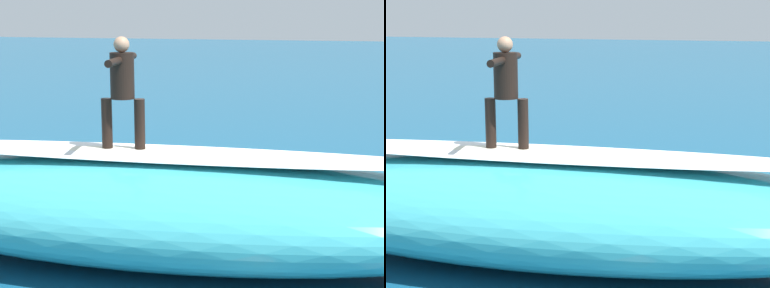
# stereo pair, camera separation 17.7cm
# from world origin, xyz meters

# --- Properties ---
(ground_plane) EXTENTS (120.00, 120.00, 0.00)m
(ground_plane) POSITION_xyz_m (0.00, 0.00, 0.00)
(ground_plane) COLOR #145175
(wave_crest) EXTENTS (9.50, 3.55, 1.39)m
(wave_crest) POSITION_xyz_m (-0.48, 2.42, 0.70)
(wave_crest) COLOR teal
(wave_crest) RESTS_ON ground_plane
(wave_foam_lip) EXTENTS (7.98, 1.53, 0.08)m
(wave_foam_lip) POSITION_xyz_m (-0.48, 2.42, 1.43)
(wave_foam_lip) COLOR white
(wave_foam_lip) RESTS_ON wave_crest
(surfboard_riding) EXTENTS (2.29, 0.83, 0.09)m
(surfboard_riding) POSITION_xyz_m (0.07, 2.45, 1.44)
(surfboard_riding) COLOR #EAE5C6
(surfboard_riding) RESTS_ON wave_crest
(surfer_riding) EXTENTS (0.58, 1.39, 1.47)m
(surfer_riding) POSITION_xyz_m (0.07, 2.45, 2.34)
(surfer_riding) COLOR black
(surfer_riding) RESTS_ON surfboard_riding
(surfboard_paddling) EXTENTS (2.28, 1.50, 0.06)m
(surfboard_paddling) POSITION_xyz_m (-0.71, -1.79, 0.03)
(surfboard_paddling) COLOR #33B2D1
(surfboard_paddling) RESTS_ON ground_plane
(surfer_paddling) EXTENTS (1.46, 0.89, 0.28)m
(surfer_paddling) POSITION_xyz_m (-0.60, -1.74, 0.18)
(surfer_paddling) COLOR black
(surfer_paddling) RESTS_ON surfboard_paddling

